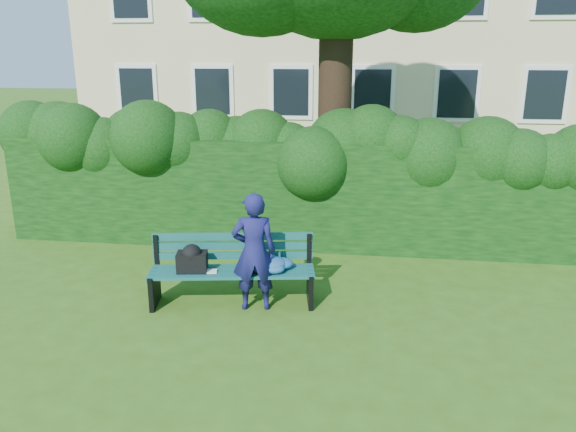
# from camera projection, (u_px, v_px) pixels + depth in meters

# --- Properties ---
(ground) EXTENTS (80.00, 80.00, 0.00)m
(ground) POSITION_uv_depth(u_px,v_px,m) (282.00, 295.00, 7.64)
(ground) COLOR #375913
(ground) RESTS_ON ground
(hedge) EXTENTS (10.00, 1.00, 1.80)m
(hedge) POSITION_uv_depth(u_px,v_px,m) (301.00, 192.00, 9.48)
(hedge) COLOR black
(hedge) RESTS_ON ground
(park_bench) EXTENTS (2.18, 0.89, 0.89)m
(park_bench) POSITION_uv_depth(u_px,v_px,m) (235.00, 267.00, 7.29)
(park_bench) COLOR #0F484C
(park_bench) RESTS_ON ground
(man_reading) EXTENTS (0.62, 0.47, 1.54)m
(man_reading) POSITION_uv_depth(u_px,v_px,m) (254.00, 252.00, 7.06)
(man_reading) COLOR #171751
(man_reading) RESTS_ON ground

